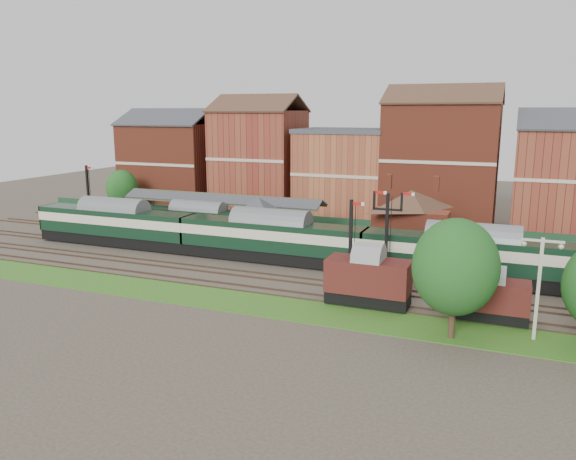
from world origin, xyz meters
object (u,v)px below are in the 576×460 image
at_px(platform_railcar, 198,221).
at_px(goods_van_a, 368,278).
at_px(signal_box, 259,223).
at_px(semaphore_bracket, 387,232).
at_px(dmu_train, 271,237).

distance_m(platform_railcar, goods_van_a, 28.97).
bearing_deg(signal_box, semaphore_bracket, -20.92).
bearing_deg(signal_box, platform_railcar, 161.00).
relative_size(platform_railcar, goods_van_a, 2.50).
bearing_deg(signal_box, dmu_train, -48.88).
bearing_deg(semaphore_bracket, platform_railcar, 159.81).
relative_size(signal_box, semaphore_bracket, 0.73).
distance_m(dmu_train, goods_van_a, 15.17).
height_order(signal_box, platform_railcar, signal_box).
bearing_deg(signal_box, goods_van_a, -39.17).
distance_m(semaphore_bracket, dmu_train, 12.62).
xyz_separation_m(semaphore_bracket, goods_van_a, (0.00, -6.50, -2.42)).
height_order(signal_box, dmu_train, signal_box).
height_order(dmu_train, goods_van_a, dmu_train).
distance_m(semaphore_bracket, goods_van_a, 6.94).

